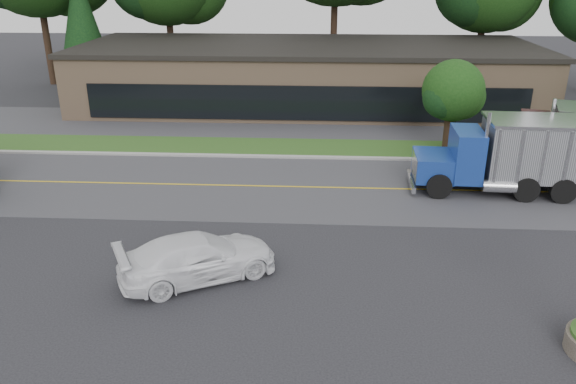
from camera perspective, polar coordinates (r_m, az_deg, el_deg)
name	(u,v)px	position (r m, az deg, el deg)	size (l,w,h in m)	color
ground	(224,290)	(18.10, -6.53, -9.91)	(140.00, 140.00, 0.00)	#333338
road	(255,186)	(26.08, -3.35, 0.59)	(60.00, 8.00, 0.02)	#515156
center_line	(255,186)	(26.08, -3.35, 0.59)	(60.00, 0.12, 0.01)	gold
curb	(264,157)	(30.01, -2.47, 3.53)	(60.00, 0.30, 0.12)	#9E9E99
grass_verge	(267,147)	(31.71, -2.16, 4.57)	(60.00, 3.40, 0.03)	#22531C
far_parking	(274,124)	(36.49, -1.44, 6.93)	(60.00, 7.00, 0.02)	#515156
strip_mall	(307,76)	(41.80, 1.99, 11.69)	(32.00, 12.00, 4.00)	tan
evergreen_left	(81,21)	(49.07, -20.25, 15.97)	(4.32, 4.32, 9.82)	#382619
tree_verge	(454,94)	(31.64, 16.48, 9.55)	(3.49, 3.28, 4.97)	#382619
dump_truck_blue	(510,153)	(26.72, 21.62, 3.66)	(7.51, 2.98, 3.36)	black
rally_car	(198,257)	(18.55, -9.12, -6.55)	(2.09, 5.13, 1.49)	white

